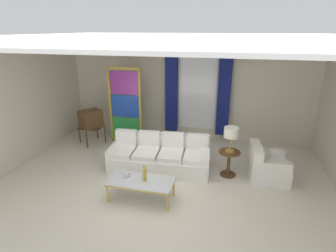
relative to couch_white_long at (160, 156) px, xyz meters
The scene contains 15 objects.
ground_plane 0.88m from the couch_white_long, 73.31° to the right, with size 16.00×16.00×0.00m, color silver.
wall_rear 2.57m from the couch_white_long, 84.03° to the left, with size 8.00×0.12×3.00m, color beige.
wall_left 3.63m from the couch_white_long, behind, with size 0.12×7.00×3.00m, color beige.
ceiling_slab 2.72m from the couch_white_long, ahead, with size 8.00×7.60×0.04m, color white.
curtained_window 2.61m from the couch_white_long, 75.23° to the left, with size 2.00×0.17×2.70m.
couch_white_long is the anchor object (origin of this frame).
coffee_table 1.32m from the couch_white_long, 90.78° to the right, with size 1.27×0.60×0.41m.
bottle_blue_decanter 1.32m from the couch_white_long, 87.88° to the right, with size 0.08×0.08×0.32m.
bottle_crystal_tall 1.31m from the couch_white_long, 105.31° to the right, with size 0.12×0.12×0.21m.
vintage_tv 2.57m from the couch_white_long, 157.00° to the left, with size 0.75×0.77×1.35m.
armchair_white 2.42m from the couch_white_long, ahead, with size 0.89×0.88×0.80m.
stained_glass_divider 2.04m from the couch_white_long, 136.69° to the left, with size 0.95×0.05×2.20m.
peacock_figurine 1.42m from the couch_white_long, 136.83° to the left, with size 0.44×0.60×0.50m.
round_side_table 1.61m from the couch_white_long, ahead, with size 0.48×0.48×0.59m.
table_lamp_brass 1.76m from the couch_white_long, ahead, with size 0.32×0.32×0.57m.
Camera 1 is at (1.36, -4.89, 3.19)m, focal length 29.18 mm.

